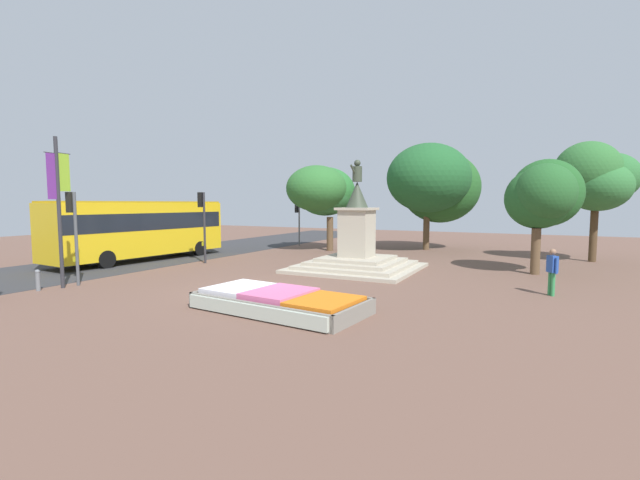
# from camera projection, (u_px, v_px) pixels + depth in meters

# --- Properties ---
(ground_plane) EXTENTS (74.49, 74.49, 0.00)m
(ground_plane) POSITION_uv_depth(u_px,v_px,m) (253.00, 293.00, 15.57)
(ground_plane) COLOR brown
(street_asphalt_strip) EXTENTS (7.16, 65.18, 0.01)m
(street_asphalt_strip) POSITION_uv_depth(u_px,v_px,m) (62.00, 270.00, 20.68)
(street_asphalt_strip) COLOR #333335
(street_asphalt_strip) RESTS_ON ground_plane
(flower_planter) EXTENTS (5.50, 3.04, 0.61)m
(flower_planter) POSITION_uv_depth(u_px,v_px,m) (278.00, 302.00, 12.97)
(flower_planter) COLOR #38281C
(flower_planter) RESTS_ON ground_plane
(statue_monument) EXTENTS (5.73, 5.73, 5.34)m
(statue_monument) POSITION_uv_depth(u_px,v_px,m) (357.00, 250.00, 20.94)
(statue_monument) COLOR #B3A995
(statue_monument) RESTS_ON ground_plane
(traffic_light_near_crossing) EXTENTS (0.41, 0.30, 3.69)m
(traffic_light_near_crossing) POSITION_uv_depth(u_px,v_px,m) (73.00, 221.00, 16.76)
(traffic_light_near_crossing) COLOR #4C5156
(traffic_light_near_crossing) RESTS_ON ground_plane
(traffic_light_mid_block) EXTENTS (0.41, 0.29, 3.84)m
(traffic_light_mid_block) POSITION_uv_depth(u_px,v_px,m) (203.00, 215.00, 23.04)
(traffic_light_mid_block) COLOR #2D2D33
(traffic_light_mid_block) RESTS_ON ground_plane
(traffic_light_far_corner) EXTENTS (0.41, 0.30, 3.33)m
(traffic_light_far_corner) POSITION_uv_depth(u_px,v_px,m) (298.00, 215.00, 32.80)
(traffic_light_far_corner) COLOR slate
(traffic_light_far_corner) RESTS_ON ground_plane
(banner_pole) EXTENTS (0.21, 1.11, 5.75)m
(banner_pole) POSITION_uv_depth(u_px,v_px,m) (59.00, 206.00, 16.19)
(banner_pole) COLOR #2D2D33
(banner_pole) RESTS_ON ground_plane
(city_bus) EXTENTS (3.23, 10.36, 3.36)m
(city_bus) POSITION_uv_depth(u_px,v_px,m) (140.00, 227.00, 24.23)
(city_bus) COLOR gold
(city_bus) RESTS_ON ground_plane
(pedestrian_near_planter) EXTENTS (0.38, 0.50, 1.66)m
(pedestrian_near_planter) POSITION_uv_depth(u_px,v_px,m) (552.00, 269.00, 15.01)
(pedestrian_near_planter) COLOR #338C4C
(pedestrian_near_planter) RESTS_ON ground_plane
(kerb_bollard_mid_a) EXTENTS (0.17, 0.17, 0.81)m
(kerb_bollard_mid_a) POSITION_uv_depth(u_px,v_px,m) (38.00, 280.00, 15.87)
(kerb_bollard_mid_a) COLOR slate
(kerb_bollard_mid_a) RESTS_ON ground_plane
(park_tree_far_left) EXTENTS (4.31, 4.07, 6.59)m
(park_tree_far_left) POSITION_uv_depth(u_px,v_px,m) (597.00, 178.00, 23.22)
(park_tree_far_left) COLOR #4C3823
(park_tree_far_left) RESTS_ON ground_plane
(park_tree_behind_statue) EXTENTS (5.95, 7.20, 7.26)m
(park_tree_behind_statue) POSITION_uv_depth(u_px,v_px,m) (434.00, 183.00, 29.43)
(park_tree_behind_statue) COLOR brown
(park_tree_behind_statue) RESTS_ON ground_plane
(park_tree_far_right) EXTENTS (3.33, 3.40, 5.27)m
(park_tree_far_right) POSITION_uv_depth(u_px,v_px,m) (543.00, 195.00, 19.46)
(park_tree_far_right) COLOR brown
(park_tree_far_right) RESTS_ON ground_plane
(park_tree_mid_canopy) EXTENTS (4.23, 5.32, 5.80)m
(park_tree_mid_canopy) POSITION_uv_depth(u_px,v_px,m) (323.00, 191.00, 29.51)
(park_tree_mid_canopy) COLOR brown
(park_tree_mid_canopy) RESTS_ON ground_plane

